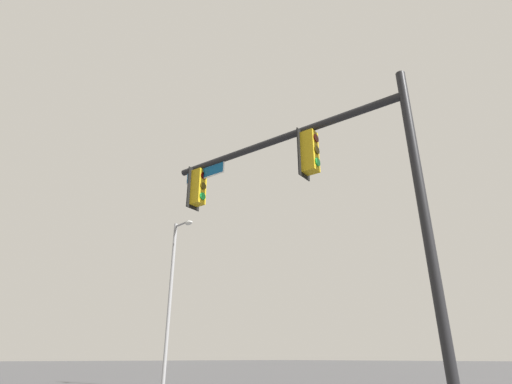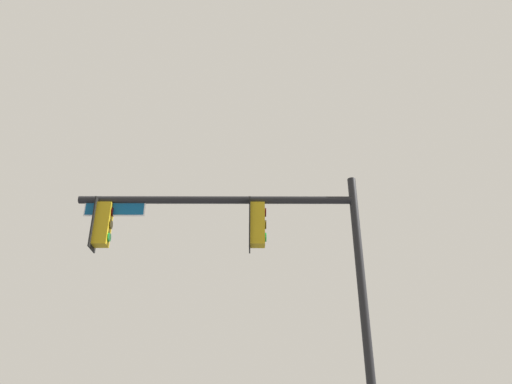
{
  "view_description": "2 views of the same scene",
  "coord_description": "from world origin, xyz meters",
  "views": [
    {
      "loc": [
        -9.56,
        0.66,
        1.31
      ],
      "look_at": [
        -0.91,
        -6.72,
        6.05
      ],
      "focal_mm": 28.0,
      "sensor_mm": 36.0,
      "label": 1
    },
    {
      "loc": [
        -6.35,
        4.9,
        1.27
      ],
      "look_at": [
        -3.36,
        -7.57,
        7.72
      ],
      "focal_mm": 35.0,
      "sensor_mm": 36.0,
      "label": 2
    }
  ],
  "objects": [
    {
      "name": "street_lamp",
      "position": [
        8.94,
        -9.52,
        4.59
      ],
      "size": [
        1.62,
        0.29,
        8.08
      ],
      "color": "gray",
      "rests_on": "ground_plane"
    },
    {
      "name": "signal_pole_near",
      "position": [
        -3.52,
        -5.99,
        5.42
      ],
      "size": [
        6.81,
        1.86,
        7.3
      ],
      "color": "black",
      "rests_on": "ground_plane"
    }
  ]
}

